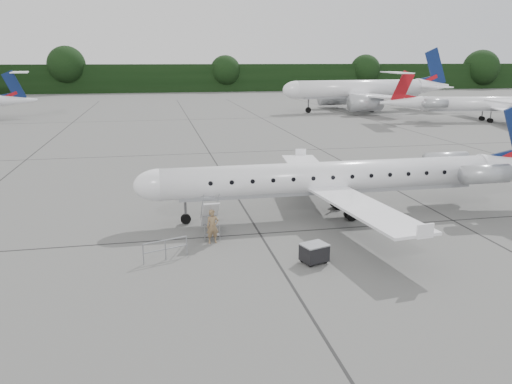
{
  "coord_description": "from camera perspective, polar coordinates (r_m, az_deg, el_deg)",
  "views": [
    {
      "loc": [
        -9.19,
        -21.8,
        9.37
      ],
      "look_at": [
        -3.92,
        4.19,
        2.3
      ],
      "focal_mm": 35.0,
      "sensor_mm": 36.0,
      "label": 1
    }
  ],
  "objects": [
    {
      "name": "airstair",
      "position": [
        27.43,
        -5.3,
        -2.79
      ],
      "size": [
        0.85,
        2.32,
        2.11
      ],
      "primitive_type": null,
      "rotation": [
        0.0,
        0.0,
        -0.0
      ],
      "color": "white",
      "rests_on": "ground"
    },
    {
      "name": "treeline",
      "position": [
        152.17,
        -8.19,
        12.76
      ],
      "size": [
        260.0,
        4.0,
        8.0
      ],
      "primitive_type": "cube",
      "color": "black",
      "rests_on": "ground"
    },
    {
      "name": "safety_railing",
      "position": [
        24.5,
        -10.31,
        -6.55
      ],
      "size": [
        2.1,
        0.81,
        1.0
      ],
      "primitive_type": null,
      "rotation": [
        0.0,
        0.0,
        0.34
      ],
      "color": "gray",
      "rests_on": "ground"
    },
    {
      "name": "bg_narrowbody",
      "position": [
        95.67,
        11.73,
        12.42
      ],
      "size": [
        33.71,
        25.72,
        11.38
      ],
      "primitive_type": null,
      "rotation": [
        0.0,
        0.0,
        0.1
      ],
      "color": "white",
      "rests_on": "ground"
    },
    {
      "name": "baggage_cart",
      "position": [
        23.94,
        6.67,
        -6.92
      ],
      "size": [
        1.39,
        1.25,
        1.0
      ],
      "primitive_type": null,
      "rotation": [
        0.0,
        0.0,
        0.32
      ],
      "color": "black",
      "rests_on": "ground"
    },
    {
      "name": "bg_regional_right",
      "position": [
        86.18,
        25.68,
        9.8
      ],
      "size": [
        32.33,
        25.72,
        7.64
      ],
      "primitive_type": null,
      "rotation": [
        0.0,
        0.0,
        2.97
      ],
      "color": "white",
      "rests_on": "ground"
    },
    {
      "name": "passenger",
      "position": [
        26.24,
        -4.98,
        -3.94
      ],
      "size": [
        0.71,
        0.52,
        1.82
      ],
      "primitive_type": "imported",
      "rotation": [
        0.0,
        0.0,
        0.13
      ],
      "color": "olive",
      "rests_on": "ground"
    },
    {
      "name": "ground",
      "position": [
        25.44,
        10.67,
        -6.95
      ],
      "size": [
        320.0,
        320.0,
        0.0
      ],
      "primitive_type": "plane",
      "color": "#626260",
      "rests_on": "ground"
    },
    {
      "name": "main_regional_jet",
      "position": [
        30.56,
        8.51,
        3.42
      ],
      "size": [
        26.21,
        18.88,
        6.72
      ],
      "primitive_type": null,
      "rotation": [
        0.0,
        0.0,
        -0.0
      ],
      "color": "white",
      "rests_on": "ground"
    }
  ]
}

